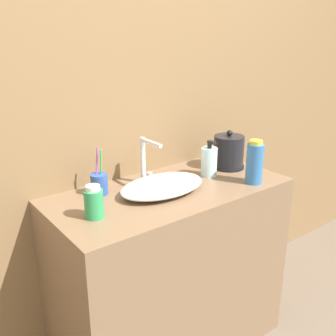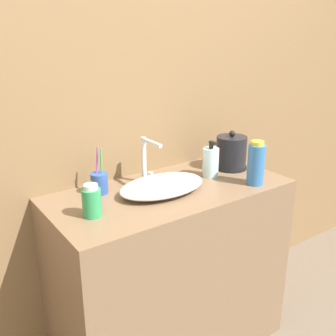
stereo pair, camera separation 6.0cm
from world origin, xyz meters
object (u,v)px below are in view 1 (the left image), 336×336
electric_kettle (229,153)px  mouthwash_bottle (94,203)px  faucet (146,158)px  lotion_bottle (209,161)px  toothbrush_cup (99,184)px  shampoo_bottle (255,163)px

electric_kettle → mouthwash_bottle: size_ratio=1.53×
faucet → lotion_bottle: faucet is taller
faucet → mouthwash_bottle: bearing=-154.3°
faucet → toothbrush_cup: bearing=175.5°
electric_kettle → mouthwash_bottle: (-0.79, -0.10, -0.02)m
toothbrush_cup → mouthwash_bottle: (-0.12, -0.18, 0.01)m
toothbrush_cup → faucet: bearing=-4.5°
mouthwash_bottle → toothbrush_cup: bearing=56.9°
faucet → shampoo_bottle: faucet is taller
toothbrush_cup → shampoo_bottle: 0.69m
electric_kettle → shampoo_bottle: shampoo_bottle is taller
toothbrush_cup → lotion_bottle: size_ratio=1.15×
mouthwash_bottle → electric_kettle: bearing=6.9°
electric_kettle → lotion_bottle: (-0.16, -0.03, -0.01)m
electric_kettle → lotion_bottle: electric_kettle is taller
electric_kettle → toothbrush_cup: size_ratio=0.97×
shampoo_bottle → mouthwash_bottle: size_ratio=1.58×
electric_kettle → toothbrush_cup: 0.68m
shampoo_bottle → mouthwash_bottle: 0.74m
faucet → electric_kettle: size_ratio=1.09×
electric_kettle → lotion_bottle: size_ratio=1.11×
faucet → toothbrush_cup: (-0.23, 0.02, -0.07)m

